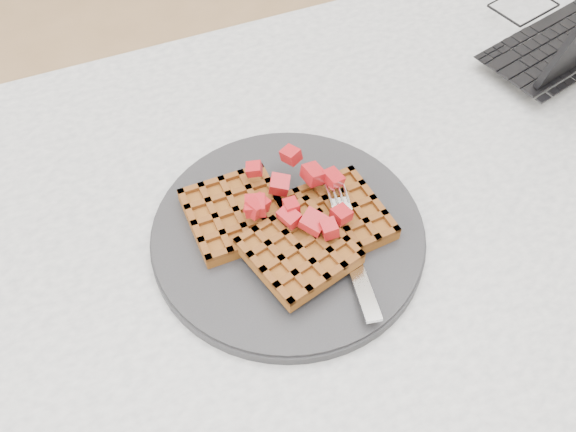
{
  "coord_description": "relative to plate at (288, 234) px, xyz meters",
  "views": [
    {
      "loc": [
        -0.29,
        -0.34,
        1.31
      ],
      "look_at": [
        -0.13,
        0.03,
        0.79
      ],
      "focal_mm": 40.0,
      "sensor_mm": 36.0,
      "label": 1
    }
  ],
  "objects": [
    {
      "name": "table",
      "position": [
        0.13,
        -0.03,
        -0.12
      ],
      "size": [
        1.2,
        0.8,
        0.75
      ],
      "color": "silver",
      "rests_on": "ground"
    },
    {
      "name": "plate",
      "position": [
        0.0,
        0.0,
        0.0
      ],
      "size": [
        0.29,
        0.29,
        0.02
      ],
      "primitive_type": "cylinder",
      "color": "black",
      "rests_on": "table"
    },
    {
      "name": "waffles",
      "position": [
        0.0,
        -0.0,
        0.02
      ],
      "size": [
        0.2,
        0.18,
        0.03
      ],
      "color": "#91531E",
      "rests_on": "plate"
    },
    {
      "name": "strawberry_pile",
      "position": [
        0.0,
        0.0,
        0.05
      ],
      "size": [
        0.15,
        0.15,
        0.02
      ],
      "primitive_type": null,
      "color": "maroon",
      "rests_on": "waffles"
    },
    {
      "name": "fork",
      "position": [
        0.05,
        -0.04,
        0.02
      ],
      "size": [
        0.06,
        0.18,
        0.02
      ],
      "primitive_type": null,
      "rotation": [
        0.0,
        0.0,
        -0.19
      ],
      "color": "silver",
      "rests_on": "plate"
    },
    {
      "name": "laptop",
      "position": [
        0.48,
        0.16,
        0.03
      ],
      "size": [
        0.32,
        0.27,
        0.19
      ],
      "rotation": [
        0.0,
        0.0,
        3.39
      ],
      "color": "black",
      "rests_on": "table"
    }
  ]
}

